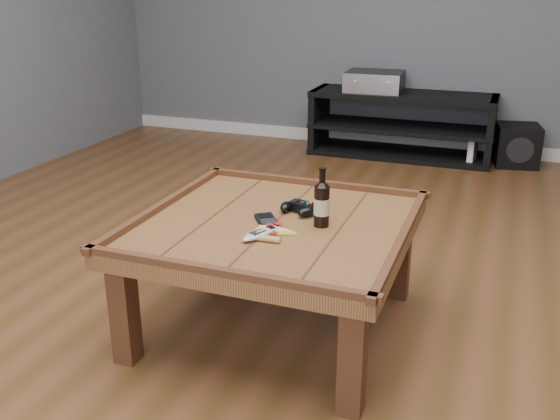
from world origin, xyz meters
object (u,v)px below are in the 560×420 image
(subwoofer, at_px, (517,145))
(pizza_slice, at_px, (270,232))
(media_console, at_px, (401,125))
(game_console, at_px, (472,153))
(smartphone, at_px, (266,220))
(coffee_table, at_px, (275,236))
(beer_bottle, at_px, (322,203))
(game_controller, at_px, (298,208))
(av_receiver, at_px, (374,81))
(remote_control, at_px, (261,234))

(subwoofer, bearing_deg, pizza_slice, -116.13)
(media_console, bearing_deg, game_console, -7.94)
(pizza_slice, relative_size, subwoofer, 0.65)
(pizza_slice, height_order, smartphone, pizza_slice)
(coffee_table, bearing_deg, pizza_slice, -78.93)
(beer_bottle, bearing_deg, pizza_slice, -136.64)
(game_console, bearing_deg, pizza_slice, -92.89)
(coffee_table, bearing_deg, media_console, 90.00)
(beer_bottle, distance_m, game_controller, 0.17)
(media_console, xyz_separation_m, beer_bottle, (0.18, -2.72, 0.30))
(beer_bottle, height_order, pizza_slice, beer_bottle)
(smartphone, relative_size, av_receiver, 0.32)
(game_console, bearing_deg, subwoofer, 30.47)
(media_console, bearing_deg, game_controller, -88.89)
(pizza_slice, relative_size, smartphone, 1.61)
(game_controller, bearing_deg, pizza_slice, -80.72)
(media_console, bearing_deg, beer_bottle, -86.32)
(coffee_table, height_order, remote_control, same)
(remote_control, bearing_deg, beer_bottle, 70.09)
(media_console, distance_m, beer_bottle, 2.75)
(av_receiver, bearing_deg, media_console, -0.82)
(game_controller, distance_m, subwoofer, 2.81)
(coffee_table, distance_m, subwoofer, 2.94)
(pizza_slice, height_order, subwoofer, pizza_slice)
(game_controller, xyz_separation_m, subwoofer, (0.81, 2.68, -0.32))
(av_receiver, bearing_deg, pizza_slice, -87.24)
(coffee_table, bearing_deg, game_console, 78.20)
(coffee_table, distance_m, smartphone, 0.08)
(av_receiver, height_order, game_console, av_receiver)
(smartphone, xyz_separation_m, game_console, (0.59, 2.69, -0.36))
(media_console, relative_size, subwoofer, 3.97)
(subwoofer, bearing_deg, av_receiver, 172.77)
(media_console, height_order, smartphone, media_console)
(media_console, height_order, game_controller, media_console)
(pizza_slice, xyz_separation_m, game_console, (0.54, 2.79, -0.36))
(media_console, height_order, av_receiver, av_receiver)
(game_console, bearing_deg, smartphone, -94.41)
(pizza_slice, xyz_separation_m, subwoofer, (0.84, 2.92, -0.31))
(coffee_table, relative_size, media_console, 0.74)
(pizza_slice, bearing_deg, coffee_table, 98.20)
(av_receiver, distance_m, subwoofer, 1.17)
(game_controller, xyz_separation_m, av_receiver, (-0.28, 2.62, 0.10))
(smartphone, height_order, game_console, smartphone)
(media_console, xyz_separation_m, remote_control, (0.00, -2.91, 0.22))
(coffee_table, bearing_deg, subwoofer, 72.87)
(pizza_slice, bearing_deg, av_receiver, 92.11)
(coffee_table, bearing_deg, av_receiver, 94.72)
(media_console, bearing_deg, coffee_table, -90.00)
(game_console, bearing_deg, coffee_table, -93.83)
(beer_bottle, distance_m, smartphone, 0.23)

